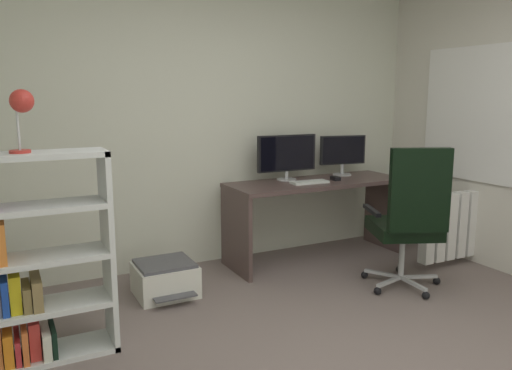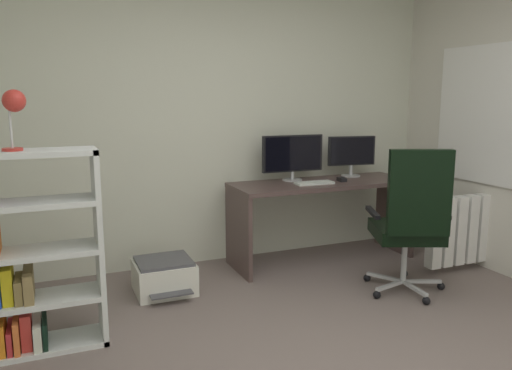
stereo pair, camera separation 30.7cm
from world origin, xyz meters
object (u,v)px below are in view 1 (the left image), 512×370
Objects in this scene: monitor_main at (287,155)px; keyboard at (310,182)px; printer at (165,279)px; monitor_secondary at (343,152)px; desk at (316,200)px; desk_lamp at (22,106)px; radiator at (464,224)px; bookshelf at (26,271)px; office_chair at (409,216)px; computer_mouse at (335,178)px.

monitor_main reaches higher than keyboard.
monitor_secondary is at bearing 10.62° from printer.
desk is 2.71m from desk_lamp.
desk is 3.59× the size of monitor_secondary.
monitor_secondary is at bearing 130.88° from radiator.
bookshelf is 3.55× the size of desk_lamp.
desk reaches higher than printer.
office_chair is at bearing -68.44° from keyboard.
bookshelf is at bearing 175.68° from office_chair.
keyboard reaches higher than desk.
monitor_main is 0.49× the size of bookshelf.
monitor_main is 0.52× the size of office_chair.
printer is 2.70m from radiator.
desk_lamp is at bearing -156.88° from monitor_main.
monitor_secondary is 0.94× the size of printer.
printer is (-1.51, -0.20, -0.43)m from desk.
monitor_main is at bearing 148.02° from radiator.
keyboard is at bearing 16.69° from bookshelf.
desk is at bearing -34.08° from monitor_main.
office_chair is at bearing -81.14° from computer_mouse.
monitor_main is 5.87× the size of computer_mouse.
computer_mouse reaches higher than keyboard.
monitor_secondary is (0.63, 0.00, -0.01)m from monitor_main.
computer_mouse reaches higher than radiator.
monitor_main is at bearing 23.12° from desk_lamp.
office_chair is 0.95× the size of bookshelf.
desk is 3.38× the size of printer.
printer is at bearing 30.97° from bookshelf.
keyboard is at bearing -167.39° from computer_mouse.
desk_lamp reaches higher than radiator.
computer_mouse reaches higher than printer.
bookshelf is (-2.48, -0.79, -0.02)m from desk.
bookshelf is at bearing -161.05° from keyboard.
desk is at bearing 148.46° from radiator.
printer is at bearing -167.29° from computer_mouse.
desk_lamp is (-2.60, -0.73, 0.70)m from computer_mouse.
keyboard is 3.40× the size of computer_mouse.
computer_mouse is (-0.23, -0.21, -0.21)m from monitor_secondary.
bookshelf is (-2.66, 0.20, -0.06)m from office_chair.
desk_lamp is at bearing 175.61° from office_chair.
keyboard is (-0.53, -0.24, -0.22)m from monitor_secondary.
office_chair is 1.02m from radiator.
desk is 0.27m from computer_mouse.
desk is at bearing 168.84° from computer_mouse.
computer_mouse is at bearing 15.41° from bookshelf.
printer is at bearing -172.71° from keyboard.
bookshelf is at bearing -161.91° from monitor_secondary.
monitor_main is 0.63m from monitor_secondary.
computer_mouse is 0.09× the size of office_chair.
radiator is at bearing -31.54° from desk.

